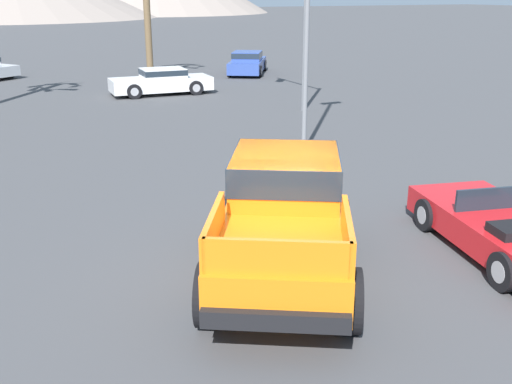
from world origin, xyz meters
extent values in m
plane|color=#424244|center=(0.00, 0.00, 0.00)|extent=(320.00, 320.00, 0.00)
cube|color=orange|center=(-0.08, -0.35, 0.85)|extent=(3.98, 4.94, 0.65)
cube|color=orange|center=(0.38, 0.45, 1.55)|extent=(2.55, 2.64, 0.75)
cube|color=#1E2833|center=(0.38, 0.45, 1.69)|extent=(2.60, 2.69, 0.48)
cube|color=orange|center=(-1.53, -0.99, 1.42)|extent=(1.00, 1.63, 0.48)
cube|color=orange|center=(0.07, -1.92, 1.42)|extent=(1.00, 1.63, 0.48)
cube|color=orange|center=(-1.17, -2.22, 1.42)|extent=(1.64, 1.00, 0.48)
cube|color=black|center=(1.10, 1.68, 0.64)|extent=(1.71, 1.09, 0.24)
cube|color=black|center=(-1.27, -2.37, 0.64)|extent=(1.71, 1.09, 0.24)
cylinder|color=black|center=(-0.22, 1.38, 0.46)|extent=(0.73, 0.95, 0.93)
cylinder|color=#232326|center=(-0.22, 1.38, 0.46)|extent=(0.53, 0.60, 0.51)
cylinder|color=black|center=(1.49, 0.38, 0.46)|extent=(0.73, 0.95, 0.93)
cylinder|color=#232326|center=(1.49, 0.38, 0.46)|extent=(0.53, 0.60, 0.51)
cylinder|color=black|center=(-1.66, -1.08, 0.46)|extent=(0.73, 0.95, 0.93)
cylinder|color=#232326|center=(-1.66, -1.08, 0.46)|extent=(0.53, 0.60, 0.51)
cylinder|color=black|center=(0.06, -2.08, 0.46)|extent=(0.73, 0.95, 0.93)
cylinder|color=#232326|center=(0.06, -2.08, 0.46)|extent=(0.53, 0.60, 0.51)
cube|color=red|center=(4.05, -1.08, 0.43)|extent=(2.66, 4.46, 0.51)
cube|color=#1E2833|center=(4.16, -0.63, 0.89)|extent=(1.45, 0.40, 0.42)
cylinder|color=black|center=(3.54, 0.37, 0.32)|extent=(0.36, 0.68, 0.65)
cylinder|color=#9E9EA3|center=(3.54, 0.37, 0.32)|extent=(0.31, 0.40, 0.36)
cylinder|color=black|center=(5.16, -0.01, 0.32)|extent=(0.36, 0.68, 0.65)
cylinder|color=#9E9EA3|center=(5.16, -0.01, 0.32)|extent=(0.31, 0.40, 0.36)
cylinder|color=black|center=(2.94, -2.14, 0.32)|extent=(0.36, 0.68, 0.65)
cylinder|color=#9E9EA3|center=(2.94, -2.14, 0.32)|extent=(0.31, 0.40, 0.36)
cylinder|color=black|center=(-2.15, 27.65, 0.34)|extent=(0.57, 0.68, 0.68)
cylinder|color=#9E9EA3|center=(-2.15, 27.65, 0.34)|extent=(0.40, 0.44, 0.37)
cube|color=#334C9E|center=(10.32, 23.48, 0.48)|extent=(3.82, 4.69, 0.61)
cube|color=#334C9E|center=(10.26, 23.39, 1.03)|extent=(2.29, 2.39, 0.48)
cube|color=#1E2833|center=(10.26, 23.39, 1.09)|extent=(2.34, 2.44, 0.29)
cylinder|color=black|center=(10.32, 25.10, 0.32)|extent=(0.52, 0.66, 0.64)
cylinder|color=#9E9EA3|center=(10.32, 25.10, 0.32)|extent=(0.38, 0.42, 0.35)
cylinder|color=black|center=(11.75, 24.21, 0.32)|extent=(0.52, 0.66, 0.64)
cylinder|color=#9E9EA3|center=(11.75, 24.21, 0.32)|extent=(0.38, 0.42, 0.35)
cylinder|color=black|center=(8.88, 22.76, 0.32)|extent=(0.52, 0.66, 0.64)
cylinder|color=#9E9EA3|center=(8.88, 22.76, 0.32)|extent=(0.38, 0.42, 0.35)
cylinder|color=black|center=(10.32, 21.87, 0.32)|extent=(0.52, 0.66, 0.64)
cylinder|color=#9E9EA3|center=(10.32, 21.87, 0.32)|extent=(0.38, 0.42, 0.35)
cube|color=white|center=(3.70, 18.68, 0.48)|extent=(4.65, 1.95, 0.59)
cube|color=white|center=(3.82, 18.67, 0.97)|extent=(2.00, 1.60, 0.40)
cube|color=#1E2833|center=(3.82, 18.67, 1.02)|extent=(2.04, 1.64, 0.24)
cylinder|color=black|center=(2.25, 17.95, 0.33)|extent=(0.67, 0.26, 0.66)
cylinder|color=#9E9EA3|center=(2.25, 17.95, 0.33)|extent=(0.37, 0.25, 0.36)
cylinder|color=black|center=(2.34, 19.58, 0.33)|extent=(0.67, 0.26, 0.66)
cylinder|color=#9E9EA3|center=(2.34, 19.58, 0.33)|extent=(0.37, 0.25, 0.36)
cylinder|color=black|center=(5.07, 17.79, 0.33)|extent=(0.67, 0.26, 0.66)
cylinder|color=#9E9EA3|center=(5.07, 17.79, 0.33)|extent=(0.37, 0.25, 0.36)
cylinder|color=black|center=(5.16, 19.42, 0.33)|extent=(0.67, 0.26, 0.66)
cylinder|color=#9E9EA3|center=(5.16, 19.42, 0.33)|extent=(0.37, 0.25, 0.36)
cylinder|color=slate|center=(7.60, 12.32, 2.97)|extent=(0.16, 0.16, 5.94)
cylinder|color=slate|center=(4.34, 6.64, 4.22)|extent=(0.14, 0.14, 8.44)
cylinder|color=brown|center=(4.69, 23.85, 3.09)|extent=(0.36, 0.37, 6.17)
camera|label=1|loc=(-4.31, -8.17, 4.54)|focal=42.00mm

